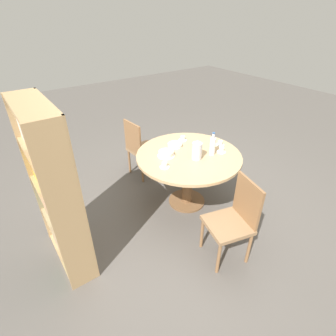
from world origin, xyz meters
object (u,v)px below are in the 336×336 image
(cake_main, at_px, (166,154))
(cup_c, at_px, (183,139))
(chair_a, at_px, (234,219))
(chair_b, at_px, (141,147))
(bookshelf, at_px, (58,194))
(coffee_pot, at_px, (197,150))
(cup_d, at_px, (220,143))
(cup_b, at_px, (221,150))
(cup_a, at_px, (165,165))
(water_bottle, at_px, (212,146))

(cake_main, bearing_deg, cup_c, -62.48)
(chair_a, distance_m, chair_b, 1.93)
(bookshelf, distance_m, coffee_pot, 1.61)
(bookshelf, distance_m, cake_main, 1.34)
(cup_c, height_order, cup_d, same)
(coffee_pot, relative_size, cup_b, 2.18)
(coffee_pot, xyz_separation_m, cup_d, (0.09, -0.50, -0.09))
(chair_a, xyz_separation_m, cup_b, (0.77, -0.56, 0.29))
(coffee_pot, relative_size, cup_a, 2.18)
(coffee_pot, xyz_separation_m, cup_c, (0.50, -0.18, -0.09))
(cup_c, relative_size, cup_d, 1.00)
(cake_main, bearing_deg, chair_b, -7.58)
(bookshelf, bearing_deg, cup_c, 101.08)
(water_bottle, height_order, cup_b, water_bottle)
(bookshelf, xyz_separation_m, cup_d, (-0.06, -2.10, -0.05))
(chair_b, relative_size, coffee_pot, 3.71)
(chair_a, relative_size, chair_b, 1.00)
(bookshelf, xyz_separation_m, cake_main, (0.12, -1.34, -0.05))
(cake_main, bearing_deg, cup_a, 140.96)
(bookshelf, height_order, cake_main, bookshelf)
(cup_d, bearing_deg, water_bottle, 114.53)
(water_bottle, xyz_separation_m, cup_d, (0.12, -0.27, -0.10))
(chair_b, distance_m, water_bottle, 1.26)
(cup_c, bearing_deg, cup_b, -161.51)
(chair_b, bearing_deg, chair_a, 174.10)
(chair_a, height_order, chair_b, same)
(cup_a, height_order, cup_b, same)
(chair_b, distance_m, cup_a, 1.12)
(chair_a, height_order, cup_d, chair_a)
(chair_b, height_order, cake_main, chair_b)
(cup_b, bearing_deg, chair_a, 143.77)
(chair_b, distance_m, cup_c, 0.75)
(chair_b, distance_m, coffee_pot, 1.18)
(chair_a, bearing_deg, cup_c, 179.02)
(water_bottle, height_order, cup_a, water_bottle)
(cup_b, xyz_separation_m, cup_c, (0.56, 0.19, 0.00))
(bookshelf, relative_size, cake_main, 8.03)
(cake_main, height_order, cup_a, cake_main)
(cup_a, distance_m, cup_d, 0.93)
(chair_a, xyz_separation_m, water_bottle, (0.79, -0.42, 0.38))
(coffee_pot, distance_m, water_bottle, 0.23)
(cup_a, bearing_deg, cup_c, -54.46)
(cup_a, xyz_separation_m, cup_d, (0.03, -0.93, 0.00))
(chair_a, height_order, water_bottle, water_bottle)
(cup_c, bearing_deg, bookshelf, 101.08)
(bookshelf, xyz_separation_m, cup_b, (-0.21, -1.97, -0.05))
(chair_b, distance_m, cup_d, 1.24)
(water_bottle, distance_m, cup_a, 0.67)
(chair_a, xyz_separation_m, cup_a, (0.89, 0.24, 0.29))
(cup_a, xyz_separation_m, cup_c, (0.44, -0.61, 0.00))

